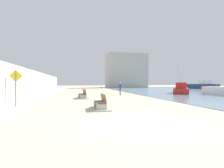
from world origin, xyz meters
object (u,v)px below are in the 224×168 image
at_px(boat_far_left, 181,89).
at_px(pedestrian_sign, 16,84).
at_px(boat_nearest, 203,85).
at_px(bench_near, 100,106).
at_px(bench_far, 82,96).
at_px(person_walking, 120,87).

distance_m(boat_far_left, pedestrian_sign, 22.67).
bearing_deg(boat_nearest, bench_near, -137.63).
bearing_deg(bench_near, boat_nearest, 42.37).
bearing_deg(bench_far, boat_nearest, 32.58).
relative_size(person_walking, boat_nearest, 0.22).
bearing_deg(boat_nearest, person_walking, -147.92).
xyz_separation_m(person_walking, pedestrian_sign, (-9.87, -8.85, 0.59)).
distance_m(bench_far, boat_nearest, 36.13).
bearing_deg(boat_far_left, boat_nearest, 42.35).
distance_m(bench_near, boat_nearest, 40.30).
xyz_separation_m(bench_far, pedestrian_sign, (-4.87, -5.35, 1.37)).
relative_size(boat_nearest, pedestrian_sign, 3.00).
distance_m(bench_near, boat_far_left, 19.47).
bearing_deg(boat_far_left, person_walking, -169.18).
distance_m(bench_far, pedestrian_sign, 7.36).
xyz_separation_m(bench_near, boat_nearest, (29.77, 27.15, 0.64)).
bearing_deg(boat_nearest, boat_far_left, -137.65).
xyz_separation_m(bench_near, person_walking, (4.33, 11.21, 0.78)).
xyz_separation_m(bench_far, person_walking, (5.00, 3.50, 0.78)).
xyz_separation_m(boat_far_left, pedestrian_sign, (-19.92, -10.77, 0.97)).
distance_m(bench_near, pedestrian_sign, 6.18).
relative_size(bench_far, pedestrian_sign, 0.86).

